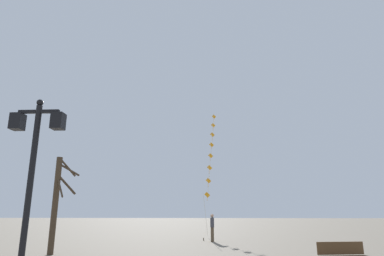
{
  "coord_description": "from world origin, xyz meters",
  "views": [
    {
      "loc": [
        1.37,
        -0.64,
        1.85
      ],
      "look_at": [
        0.45,
        17.51,
        6.51
      ],
      "focal_mm": 30.57,
      "sensor_mm": 36.0,
      "label": 1
    }
  ],
  "objects_px": {
    "kite_train": "(210,158)",
    "park_bench": "(344,256)",
    "bare_tree": "(56,201)",
    "twin_lantern_lamp_post": "(34,155)",
    "kite_flyer": "(212,227)"
  },
  "relations": [
    {
      "from": "kite_train",
      "to": "bare_tree",
      "type": "xyz_separation_m",
      "value": [
        -7.17,
        -12.57,
        -3.95
      ]
    },
    {
      "from": "kite_flyer",
      "to": "park_bench",
      "type": "xyz_separation_m",
      "value": [
        4.12,
        -10.39,
        -0.45
      ]
    },
    {
      "from": "kite_flyer",
      "to": "bare_tree",
      "type": "relative_size",
      "value": 0.39
    },
    {
      "from": "bare_tree",
      "to": "kite_flyer",
      "type": "bearing_deg",
      "value": 43.53
    },
    {
      "from": "twin_lantern_lamp_post",
      "to": "park_bench",
      "type": "distance_m",
      "value": 9.73
    },
    {
      "from": "kite_flyer",
      "to": "kite_train",
      "type": "bearing_deg",
      "value": 1.08
    },
    {
      "from": "kite_train",
      "to": "kite_flyer",
      "type": "relative_size",
      "value": 6.6
    },
    {
      "from": "twin_lantern_lamp_post",
      "to": "park_bench",
      "type": "height_order",
      "value": "twin_lantern_lamp_post"
    },
    {
      "from": "kite_train",
      "to": "park_bench",
      "type": "xyz_separation_m",
      "value": [
        4.14,
        -16.13,
        -5.81
      ]
    },
    {
      "from": "twin_lantern_lamp_post",
      "to": "park_bench",
      "type": "bearing_deg",
      "value": 25.65
    },
    {
      "from": "park_bench",
      "to": "twin_lantern_lamp_post",
      "type": "bearing_deg",
      "value": -163.55
    },
    {
      "from": "kite_flyer",
      "to": "park_bench",
      "type": "height_order",
      "value": "kite_flyer"
    },
    {
      "from": "kite_train",
      "to": "bare_tree",
      "type": "bearing_deg",
      "value": -119.71
    },
    {
      "from": "twin_lantern_lamp_post",
      "to": "kite_train",
      "type": "bearing_deg",
      "value": 78.0
    },
    {
      "from": "kite_train",
      "to": "park_bench",
      "type": "distance_m",
      "value": 17.64
    }
  ]
}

